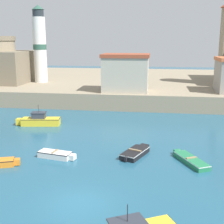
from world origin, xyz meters
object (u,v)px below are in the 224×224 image
lighthouse (40,46)px  harbor_shed_near_wharf (126,73)px  dinghy_green_6 (190,160)px  dinghy_white_7 (56,155)px  motorboat_yellow_0 (39,120)px  dinghy_black_5 (136,152)px

lighthouse → harbor_shed_near_wharf: bearing=-26.5°
dinghy_green_6 → harbor_shed_near_wharf: bearing=109.4°
lighthouse → harbor_shed_near_wharf: 18.26m
dinghy_green_6 → dinghy_white_7: 11.24m
motorboat_yellow_0 → lighthouse: size_ratio=0.39×
motorboat_yellow_0 → dinghy_green_6: 18.89m
motorboat_yellow_0 → lighthouse: (-7.01, 19.72, 8.22)m
dinghy_green_6 → dinghy_white_7: dinghy_white_7 is taller
dinghy_black_5 → dinghy_green_6: dinghy_black_5 is taller
dinghy_green_6 → lighthouse: (-23.43, 29.05, 8.55)m
dinghy_white_7 → lighthouse: size_ratio=0.26×
harbor_shed_near_wharf → lighthouse: bearing=153.5°
dinghy_green_6 → dinghy_black_5: bearing=167.4°
motorboat_yellow_0 → lighthouse: 22.49m
dinghy_white_7 → harbor_shed_near_wharf: harbor_shed_near_wharf is taller
motorboat_yellow_0 → dinghy_white_7: motorboat_yellow_0 is taller
dinghy_green_6 → harbor_shed_near_wharf: harbor_shed_near_wharf is taller
dinghy_black_5 → dinghy_white_7: dinghy_white_7 is taller
dinghy_black_5 → lighthouse: size_ratio=0.30×
dinghy_black_5 → dinghy_green_6: bearing=-12.6°
dinghy_black_5 → harbor_shed_near_wharf: 20.82m
motorboat_yellow_0 → dinghy_black_5: bearing=-35.0°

